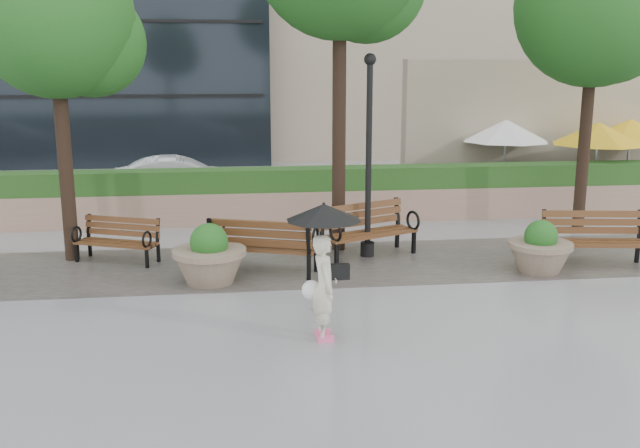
{
  "coord_description": "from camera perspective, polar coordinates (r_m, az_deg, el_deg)",
  "views": [
    {
      "loc": [
        -0.51,
        -10.49,
        3.88
      ],
      "look_at": [
        1.01,
        1.75,
        1.1
      ],
      "focal_mm": 40.0,
      "sensor_mm": 36.0,
      "label": 1
    }
  ],
  "objects": [
    {
      "name": "hedge_wall",
      "position": [
        17.79,
        -5.32,
        2.24
      ],
      "size": [
        24.0,
        0.8,
        1.35
      ],
      "color": "#9A7963",
      "rests_on": "ground"
    },
    {
      "name": "planter_right",
      "position": [
        14.14,
        17.19,
        -2.14
      ],
      "size": [
        1.2,
        1.2,
        1.01
      ],
      "color": "#7F6B56",
      "rests_on": "ground"
    },
    {
      "name": "car_right",
      "position": [
        20.97,
        -11.15,
        3.56
      ],
      "size": [
        3.92,
        1.58,
        1.27
      ],
      "primitive_type": "imported",
      "rotation": [
        0.0,
        0.0,
        1.63
      ],
      "color": "silver",
      "rests_on": "ground"
    },
    {
      "name": "bench_3",
      "position": [
        14.61,
        3.87,
        -1.41
      ],
      "size": [
        2.16,
        1.57,
        1.08
      ],
      "rotation": [
        0.0,
        0.0,
        0.43
      ],
      "color": "brown",
      "rests_on": "ground"
    },
    {
      "name": "bench_4",
      "position": [
        14.9,
        21.14,
        -2.01
      ],
      "size": [
        2.07,
        1.06,
        1.06
      ],
      "rotation": [
        0.0,
        0.0,
        -0.14
      ],
      "color": "brown",
      "rests_on": "ground"
    },
    {
      "name": "patio_umb_yellow_b",
      "position": [
        22.7,
        23.58,
        6.88
      ],
      "size": [
        2.5,
        2.5,
        2.3
      ],
      "color": "black",
      "rests_on": "ground"
    },
    {
      "name": "bench_1",
      "position": [
        14.76,
        -15.89,
        -1.98
      ],
      "size": [
        1.75,
        1.24,
        0.88
      ],
      "rotation": [
        0.0,
        0.0,
        -0.4
      ],
      "color": "brown",
      "rests_on": "ground"
    },
    {
      "name": "planter_left",
      "position": [
        12.97,
        -8.82,
        -2.87
      ],
      "size": [
        1.32,
        1.32,
        1.11
      ],
      "color": "#7F6B56",
      "rests_on": "ground"
    },
    {
      "name": "cafe_hedge",
      "position": [
        20.9,
        20.13,
        2.48
      ],
      "size": [
        8.0,
        0.5,
        0.9
      ],
      "primitive_type": "cube",
      "color": "#1A4416",
      "rests_on": "ground"
    },
    {
      "name": "tree_2",
      "position": [
        18.13,
        21.47,
        15.45
      ],
      "size": [
        3.7,
        3.65,
        6.97
      ],
      "color": "black",
      "rests_on": "ground"
    },
    {
      "name": "tree_0",
      "position": [
        14.87,
        -19.83,
        14.72
      ],
      "size": [
        3.18,
        3.03,
        6.24
      ],
      "color": "black",
      "rests_on": "ground"
    },
    {
      "name": "lamppost",
      "position": [
        14.37,
        3.9,
        4.35
      ],
      "size": [
        0.28,
        0.28,
        4.08
      ],
      "color": "black",
      "rests_on": "ground"
    },
    {
      "name": "pedestrian",
      "position": [
        10.08,
        0.3,
        -2.74
      ],
      "size": [
        1.07,
        1.07,
        1.97
      ],
      "rotation": [
        0.0,
        0.0,
        1.62
      ],
      "color": "beige",
      "rests_on": "ground"
    },
    {
      "name": "ground",
      "position": [
        11.2,
        -4.05,
        -7.61
      ],
      "size": [
        100.0,
        100.0,
        0.0
      ],
      "primitive_type": "plane",
      "color": "gray",
      "rests_on": "ground"
    },
    {
      "name": "patio_umb_yellow_a",
      "position": [
        21.13,
        21.35,
        6.72
      ],
      "size": [
        2.5,
        2.5,
        2.3
      ],
      "color": "black",
      "rests_on": "ground"
    },
    {
      "name": "bench_2",
      "position": [
        13.51,
        -4.52,
        -2.62
      ],
      "size": [
        2.13,
        1.44,
        1.07
      ],
      "rotation": [
        0.0,
        0.0,
        2.78
      ],
      "color": "brown",
      "rests_on": "ground"
    },
    {
      "name": "cafe_wall",
      "position": [
        22.88,
        19.06,
        7.31
      ],
      "size": [
        10.0,
        0.6,
        4.0
      ],
      "primitive_type": "cube",
      "color": "tan",
      "rests_on": "ground"
    },
    {
      "name": "patio_umb_white",
      "position": [
        21.22,
        14.65,
        7.19
      ],
      "size": [
        2.5,
        2.5,
        2.3
      ],
      "color": "black",
      "rests_on": "ground"
    },
    {
      "name": "cobble_strip",
      "position": [
        14.04,
        -4.72,
        -3.35
      ],
      "size": [
        28.0,
        3.2,
        0.01
      ],
      "primitive_type": "cube",
      "color": "#383330",
      "rests_on": "ground"
    },
    {
      "name": "asphalt_street",
      "position": [
        21.84,
        -5.63,
        2.42
      ],
      "size": [
        40.0,
        7.0,
        0.0
      ],
      "primitive_type": "cube",
      "color": "black",
      "rests_on": "ground"
    }
  ]
}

